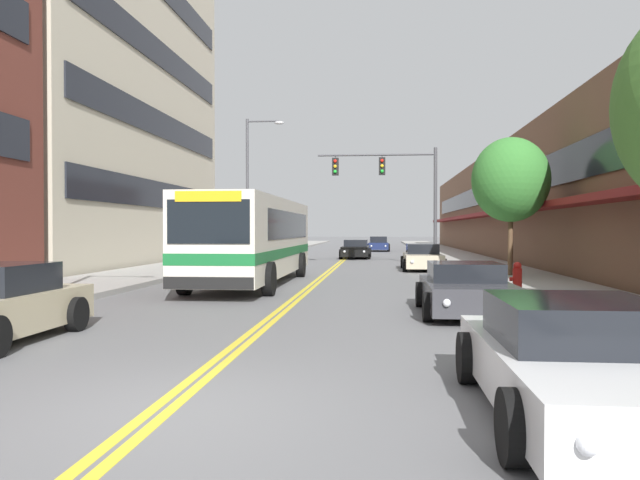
{
  "coord_description": "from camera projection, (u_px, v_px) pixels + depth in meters",
  "views": [
    {
      "loc": [
        2.34,
        -6.52,
        1.94
      ],
      "look_at": [
        -0.51,
        22.88,
        1.44
      ],
      "focal_mm": 35.0,
      "sensor_mm": 36.0,
      "label": 1
    }
  ],
  "objects": [
    {
      "name": "centre_line",
      "position": [
        347.0,
        257.0,
        43.57
      ],
      "size": [
        0.34,
        106.0,
        0.01
      ],
      "color": "yellow",
      "rests_on": "ground_plane"
    },
    {
      "name": "office_tower_left",
      "position": [
        54.0,
        22.0,
        34.32
      ],
      "size": [
        12.08,
        22.46,
        26.76
      ],
      "color": "beige",
      "rests_on": "ground_plane"
    },
    {
      "name": "traffic_signal_mast",
      "position": [
        394.0,
        182.0,
        32.72
      ],
      "size": [
        6.26,
        0.38,
        6.22
      ],
      "color": "#47474C",
      "rests_on": "ground_plane"
    },
    {
      "name": "fire_hydrant",
      "position": [
        517.0,
        279.0,
        16.47
      ],
      "size": [
        0.32,
        0.24,
        0.91
      ],
      "color": "red",
      "rests_on": "sidewalk_right"
    },
    {
      "name": "street_lamp_left_far",
      "position": [
        252.0,
        178.0,
        35.84
      ],
      "size": [
        2.22,
        0.28,
        8.3
      ],
      "color": "#47474C",
      "rests_on": "ground_plane"
    },
    {
      "name": "car_navy_moving_lead",
      "position": [
        379.0,
        244.0,
        55.64
      ],
      "size": [
        1.99,
        4.2,
        1.31
      ],
      "color": "#19234C",
      "rests_on": "ground_plane"
    },
    {
      "name": "street_tree_right_mid",
      "position": [
        511.0,
        180.0,
        24.07
      ],
      "size": [
        2.97,
        2.97,
        5.33
      ],
      "color": "brown",
      "rests_on": "sidewalk_right"
    },
    {
      "name": "storefront_row_right",
      "position": [
        547.0,
        205.0,
        42.19
      ],
      "size": [
        9.1,
        68.0,
        7.18
      ],
      "color": "brown",
      "rests_on": "ground_plane"
    },
    {
      "name": "city_bus",
      "position": [
        255.0,
        236.0,
        22.39
      ],
      "size": [
        2.83,
        11.99,
        3.0
      ],
      "color": "silver",
      "rests_on": "ground_plane"
    },
    {
      "name": "car_black_moving_second",
      "position": [
        356.0,
        249.0,
        42.09
      ],
      "size": [
        2.04,
        4.9,
        1.25
      ],
      "color": "black",
      "rests_on": "ground_plane"
    },
    {
      "name": "sidewalk_right",
      "position": [
        454.0,
        256.0,
        42.85
      ],
      "size": [
        3.84,
        106.0,
        0.17
      ],
      "color": "#9E9B96",
      "rests_on": "ground_plane"
    },
    {
      "name": "sidewalk_left",
      "position": [
        243.0,
        256.0,
        44.28
      ],
      "size": [
        3.84,
        106.0,
        0.17
      ],
      "color": "#9E9B96",
      "rests_on": "ground_plane"
    },
    {
      "name": "ground_plane",
      "position": [
        347.0,
        257.0,
        43.57
      ],
      "size": [
        240.0,
        240.0,
        0.0
      ],
      "primitive_type": "plane",
      "color": "slate"
    },
    {
      "name": "car_silver_parked_left_near",
      "position": [
        269.0,
        251.0,
        38.13
      ],
      "size": [
        2.05,
        4.6,
        1.31
      ],
      "color": "#B7B7BC",
      "rests_on": "ground_plane"
    },
    {
      "name": "car_white_parked_right_foreground",
      "position": [
        580.0,
        363.0,
        6.42
      ],
      "size": [
        2.13,
        4.6,
        1.21
      ],
      "color": "white",
      "rests_on": "ground_plane"
    },
    {
      "name": "car_dark_grey_parked_right_mid",
      "position": [
        465.0,
        290.0,
        14.29
      ],
      "size": [
        2.11,
        4.27,
        1.18
      ],
      "color": "#38383D",
      "rests_on": "ground_plane"
    },
    {
      "name": "car_champagne_parked_right_far",
      "position": [
        422.0,
        258.0,
        29.87
      ],
      "size": [
        1.98,
        4.6,
        1.25
      ],
      "color": "beige",
      "rests_on": "ground_plane"
    }
  ]
}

